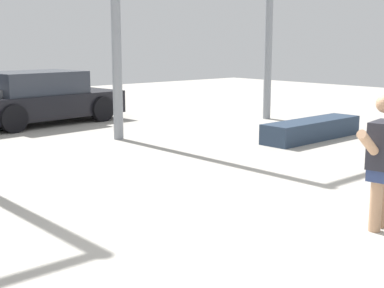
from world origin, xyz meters
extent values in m
plane|color=#B2ADA3|center=(0.00, 0.00, 0.00)|extent=(36.00, 36.00, 0.00)
cylinder|color=tan|center=(0.81, -0.98, 0.34)|extent=(0.13, 0.13, 0.68)
cylinder|color=tan|center=(0.98, -0.94, 0.34)|extent=(0.13, 0.13, 0.68)
cube|color=navy|center=(0.89, -0.96, 0.63)|extent=(0.39, 0.26, 0.15)
cube|color=#26262D|center=(0.89, -0.96, 0.93)|extent=(0.45, 0.29, 0.49)
cylinder|color=tan|center=(0.45, -1.05, 1.02)|extent=(0.45, 0.18, 0.31)
cylinder|color=silver|center=(1.37, -0.78, 0.03)|extent=(0.06, 0.05, 0.05)
cube|color=#28384C|center=(4.87, 2.84, 0.20)|extent=(2.62, 0.70, 0.41)
cube|color=black|center=(1.65, 8.67, 0.46)|extent=(4.09, 2.10, 0.57)
cube|color=#2D333D|center=(1.49, 8.66, 1.02)|extent=(2.31, 1.80, 0.55)
cylinder|color=black|center=(2.79, 9.63, 0.32)|extent=(0.65, 0.28, 0.64)
cylinder|color=black|center=(2.95, 7.94, 0.32)|extent=(0.65, 0.28, 0.64)
cylinder|color=black|center=(0.51, 7.71, 0.32)|extent=(0.65, 0.28, 0.64)
camera|label=1|loc=(-4.24, -3.80, 1.98)|focal=50.00mm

